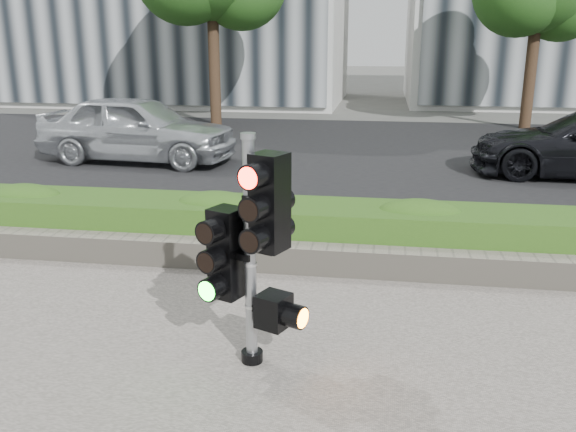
{
  "coord_description": "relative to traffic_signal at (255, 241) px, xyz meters",
  "views": [
    {
      "loc": [
        0.99,
        -5.14,
        2.83
      ],
      "look_at": [
        0.09,
        0.6,
        1.12
      ],
      "focal_mm": 38.0,
      "sensor_mm": 36.0,
      "label": 1
    }
  ],
  "objects": [
    {
      "name": "ground",
      "position": [
        0.05,
        0.34,
        -1.17
      ],
      "size": [
        120.0,
        120.0,
        0.0
      ],
      "primitive_type": "plane",
      "color": "#51514C",
      "rests_on": "ground"
    },
    {
      "name": "road",
      "position": [
        0.05,
        10.34,
        -1.16
      ],
      "size": [
        60.0,
        13.0,
        0.02
      ],
      "primitive_type": "cube",
      "color": "black",
      "rests_on": "ground"
    },
    {
      "name": "curb",
      "position": [
        0.05,
        3.49,
        -1.11
      ],
      "size": [
        60.0,
        0.25,
        0.12
      ],
      "primitive_type": "cube",
      "color": "gray",
      "rests_on": "ground"
    },
    {
      "name": "stone_wall",
      "position": [
        0.05,
        2.24,
        -0.97
      ],
      "size": [
        12.0,
        0.32,
        0.34
      ],
      "primitive_type": "cube",
      "color": "gray",
      "rests_on": "sidewalk"
    },
    {
      "name": "hedge",
      "position": [
        0.05,
        2.89,
        -0.8
      ],
      "size": [
        12.0,
        1.0,
        0.68
      ],
      "primitive_type": "cube",
      "color": "#58932D",
      "rests_on": "sidewalk"
    },
    {
      "name": "traffic_signal",
      "position": [
        0.0,
        0.0,
        0.0
      ],
      "size": [
        0.76,
        0.65,
        2.06
      ],
      "rotation": [
        0.0,
        0.0,
        -0.41
      ],
      "color": "black",
      "rests_on": "sidewalk"
    },
    {
      "name": "car_silver",
      "position": [
        -4.62,
        8.64,
        -0.37
      ],
      "size": [
        4.74,
        2.24,
        1.56
      ],
      "primitive_type": "imported",
      "rotation": [
        0.0,
        0.0,
        1.48
      ],
      "color": "silver",
      "rests_on": "road"
    }
  ]
}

